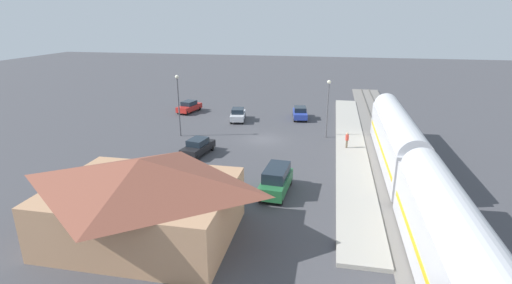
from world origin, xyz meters
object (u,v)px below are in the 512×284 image
Objects in this scene: sedan_black at (198,147)px; light_pole_lot_center at (178,98)px; sedan_red at (189,107)px; station_building at (143,197)px; light_pole_near_platform at (328,101)px; passenger_train at (457,255)px; pedestrian_on_platform at (347,139)px; suv_green at (276,180)px; sedan_silver at (238,114)px; sedan_blue at (300,113)px.

sedan_black is 8.23m from light_pole_lot_center.
station_building is at bearing 105.99° from sedan_red.
light_pole_lot_center is (4.33, -5.86, 3.82)m from sedan_black.
light_pole_near_platform is 0.93× the size of light_pole_lot_center.
sedan_red is (9.50, -33.15, -1.95)m from station_building.
sedan_black is at bearing -42.80° from passenger_train.
passenger_train is 28.03m from light_pole_near_platform.
light_pole_near_platform is at bearing -146.33° from sedan_black.
passenger_train is 4.83× the size of station_building.
pedestrian_on_platform is 0.34× the size of suv_green.
sedan_silver is at bearing -121.63° from light_pole_lot_center.
passenger_train is 15.25m from suv_green.
passenger_train reaches higher than sedan_silver.
sedan_red is 30.26m from suv_green.
sedan_blue and sedan_red have the same top height.
suv_green is 0.68× the size of light_pole_lot_center.
light_pole_near_platform is at bearing 115.22° from sedan_blue.
passenger_train is 45.32m from sedan_red.
pedestrian_on_platform is at bearing 150.29° from sedan_red.
sedan_blue is 9.70m from light_pole_near_platform.
sedan_silver is 1.00× the size of sedan_black.
station_building is 7.14× the size of pedestrian_on_platform.
station_building is 2.59× the size of sedan_blue.
station_building reaches higher than sedan_blue.
sedan_red is 0.69× the size of light_pole_near_platform.
station_building is at bearing 77.24° from sedan_blue.
pedestrian_on_platform is 0.36× the size of sedan_silver.
sedan_silver is at bearing -24.18° from light_pole_near_platform.
station_building reaches higher than sedan_red.
sedan_red is 22.78m from light_pole_near_platform.
station_building is 26.83m from light_pole_near_platform.
passenger_train is at bearing 171.10° from station_building.
passenger_train is 12.46× the size of sedan_silver.
passenger_train reaches higher than suv_green.
passenger_train is 36.93m from sedan_blue.
station_building is at bearing 56.03° from pedestrian_on_platform.
suv_green is (-8.58, 21.71, 0.27)m from sedan_silver.
pedestrian_on_platform is 0.36× the size of sedan_black.
sedan_black is at bearing 86.68° from sedan_silver.
light_pole_lot_center is (24.22, -24.28, 1.84)m from passenger_train.
light_pole_lot_center is at bearing -44.16° from suv_green.
passenger_train is at bearing 127.40° from sedan_red.
sedan_silver is 8.83m from sedan_blue.
suv_green reaches higher than sedan_silver.
light_pole_near_platform is at bearing 156.91° from sedan_red.
suv_green is at bearing 90.37° from sedan_blue.
passenger_train is 18.22m from station_building.
sedan_black is at bearing 126.48° from light_pole_lot_center.
sedan_black is at bearing -38.50° from suv_green.
pedestrian_on_platform is 0.36× the size of sedan_blue.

